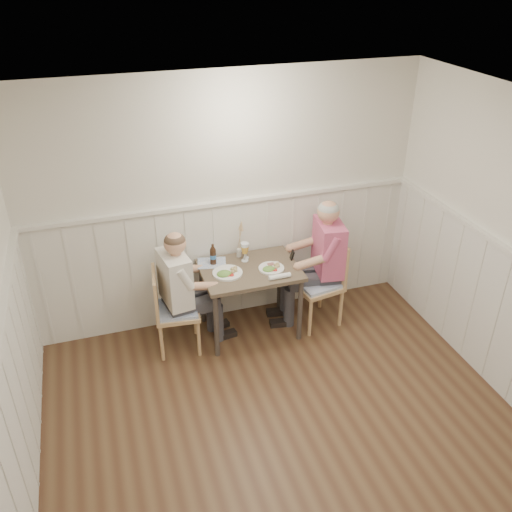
# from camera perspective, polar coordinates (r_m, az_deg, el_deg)

# --- Properties ---
(ground_plane) EXTENTS (4.50, 4.50, 0.00)m
(ground_plane) POSITION_cam_1_polar(r_m,az_deg,el_deg) (4.51, 5.41, -21.55)
(ground_plane) COLOR #492E1E
(room_shell) EXTENTS (4.04, 4.54, 2.60)m
(room_shell) POSITION_cam_1_polar(r_m,az_deg,el_deg) (3.47, 6.58, -5.59)
(room_shell) COLOR silver
(room_shell) RESTS_ON ground
(wainscot) EXTENTS (4.00, 4.49, 1.34)m
(wainscot) POSITION_cam_1_polar(r_m,az_deg,el_deg) (4.47, 2.40, -9.47)
(wainscot) COLOR silver
(wainscot) RESTS_ON ground
(dining_table) EXTENTS (0.96, 0.70, 0.75)m
(dining_table) POSITION_cam_1_polar(r_m,az_deg,el_deg) (5.41, -0.65, -2.21)
(dining_table) COLOR brown
(dining_table) RESTS_ON ground
(chair_right) EXTENTS (0.51, 0.51, 0.94)m
(chair_right) POSITION_cam_1_polar(r_m,az_deg,el_deg) (5.68, 6.95, -2.44)
(chair_right) COLOR tan
(chair_right) RESTS_ON ground
(chair_left) EXTENTS (0.46, 0.46, 0.88)m
(chair_left) POSITION_cam_1_polar(r_m,az_deg,el_deg) (5.33, -8.91, -5.41)
(chair_left) COLOR tan
(chair_left) RESTS_ON ground
(man_in_pink) EXTENTS (0.69, 0.48, 1.39)m
(man_in_pink) POSITION_cam_1_polar(r_m,az_deg,el_deg) (5.70, 7.06, -1.50)
(man_in_pink) COLOR #3F3F47
(man_in_pink) RESTS_ON ground
(diner_cream) EXTENTS (0.64, 0.45, 1.29)m
(diner_cream) POSITION_cam_1_polar(r_m,az_deg,el_deg) (5.32, -7.92, -4.58)
(diner_cream) COLOR #3F3F47
(diner_cream) RESTS_ON ground
(plate_man) EXTENTS (0.25, 0.25, 0.06)m
(plate_man) POSITION_cam_1_polar(r_m,az_deg,el_deg) (5.34, 1.57, -1.23)
(plate_man) COLOR white
(plate_man) RESTS_ON dining_table
(plate_diner) EXTENTS (0.29, 0.29, 0.07)m
(plate_diner) POSITION_cam_1_polar(r_m,az_deg,el_deg) (5.26, -3.13, -1.75)
(plate_diner) COLOR white
(plate_diner) RESTS_ON dining_table
(beer_glass_a) EXTENTS (0.06, 0.06, 0.16)m
(beer_glass_a) POSITION_cam_1_polar(r_m,az_deg,el_deg) (5.49, -1.06, 0.78)
(beer_glass_a) COLOR silver
(beer_glass_a) RESTS_ON dining_table
(beer_glass_b) EXTENTS (0.08, 0.08, 0.20)m
(beer_glass_b) POSITION_cam_1_polar(r_m,az_deg,el_deg) (5.43, -1.19, 0.73)
(beer_glass_b) COLOR silver
(beer_glass_b) RESTS_ON dining_table
(beer_bottle) EXTENTS (0.06, 0.06, 0.22)m
(beer_bottle) POSITION_cam_1_polar(r_m,az_deg,el_deg) (5.41, -4.54, 0.07)
(beer_bottle) COLOR #301D11
(beer_bottle) RESTS_ON dining_table
(rolled_napkin) EXTENTS (0.22, 0.05, 0.05)m
(rolled_napkin) POSITION_cam_1_polar(r_m,az_deg,el_deg) (5.19, 2.51, -2.16)
(rolled_napkin) COLOR white
(rolled_napkin) RESTS_ON dining_table
(grass_vase) EXTENTS (0.05, 0.05, 0.41)m
(grass_vase) POSITION_cam_1_polar(r_m,az_deg,el_deg) (5.48, -1.83, 1.64)
(grass_vase) COLOR silver
(grass_vase) RESTS_ON dining_table
(gingham_mat) EXTENTS (0.33, 0.28, 0.01)m
(gingham_mat) POSITION_cam_1_polar(r_m,az_deg,el_deg) (5.47, -4.68, -0.73)
(gingham_mat) COLOR #5E7CB8
(gingham_mat) RESTS_ON dining_table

